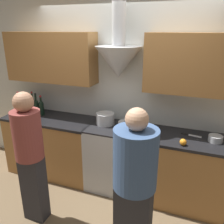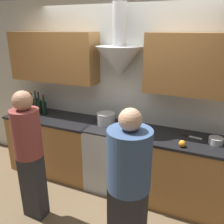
% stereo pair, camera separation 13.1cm
% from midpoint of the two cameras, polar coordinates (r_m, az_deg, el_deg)
% --- Properties ---
extents(ground_plane, '(12.00, 12.00, 0.00)m').
position_cam_midpoint_polar(ground_plane, '(3.43, -2.73, -20.24)').
color(ground_plane, brown).
extents(wall_back, '(8.40, 0.61, 2.60)m').
position_cam_midpoint_polar(wall_back, '(3.30, 0.38, 7.01)').
color(wall_back, silver).
rests_on(wall_back, ground_plane).
extents(counter_left, '(1.39, 0.62, 0.93)m').
position_cam_midpoint_polar(counter_left, '(3.88, -15.09, -7.67)').
color(counter_left, '#9E6B38').
rests_on(counter_left, ground_plane).
extents(counter_right, '(1.13, 0.62, 0.93)m').
position_cam_midpoint_polar(counter_right, '(3.26, 15.03, -13.31)').
color(counter_right, '#9E6B38').
rests_on(counter_right, ground_plane).
extents(stove_range, '(0.72, 0.60, 0.93)m').
position_cam_midpoint_polar(stove_range, '(3.43, -0.50, -10.73)').
color(stove_range, '#B7BABC').
rests_on(stove_range, ground_plane).
extents(wine_bottle_0, '(0.07, 0.07, 0.33)m').
position_cam_midpoint_polar(wine_bottle_0, '(4.08, -22.33, 1.91)').
color(wine_bottle_0, black).
rests_on(wine_bottle_0, counter_left).
extents(wine_bottle_1, '(0.07, 0.07, 0.34)m').
position_cam_midpoint_polar(wine_bottle_1, '(4.01, -21.48, 1.80)').
color(wine_bottle_1, black).
rests_on(wine_bottle_1, counter_left).
extents(wine_bottle_2, '(0.07, 0.07, 0.33)m').
position_cam_midpoint_polar(wine_bottle_2, '(3.97, -20.33, 1.59)').
color(wine_bottle_2, black).
rests_on(wine_bottle_2, counter_left).
extents(wine_bottle_3, '(0.07, 0.07, 0.35)m').
position_cam_midpoint_polar(wine_bottle_3, '(3.91, -19.41, 1.63)').
color(wine_bottle_3, black).
rests_on(wine_bottle_3, counter_left).
extents(wine_bottle_4, '(0.07, 0.07, 0.34)m').
position_cam_midpoint_polar(wine_bottle_4, '(3.85, -18.65, 1.30)').
color(wine_bottle_4, black).
rests_on(wine_bottle_4, counter_left).
extents(wine_bottle_5, '(0.08, 0.08, 0.31)m').
position_cam_midpoint_polar(wine_bottle_5, '(3.80, -17.58, 1.09)').
color(wine_bottle_5, black).
rests_on(wine_bottle_5, counter_left).
extents(stock_pot, '(0.25, 0.25, 0.16)m').
position_cam_midpoint_polar(stock_pot, '(3.30, -2.78, -1.62)').
color(stock_pot, '#B7BABC').
rests_on(stock_pot, stove_range).
extents(mixing_bowl, '(0.25, 0.25, 0.08)m').
position_cam_midpoint_polar(mixing_bowl, '(3.20, 2.52, -3.03)').
color(mixing_bowl, '#B7BABC').
rests_on(mixing_bowl, stove_range).
extents(orange_fruit, '(0.08, 0.08, 0.08)m').
position_cam_midpoint_polar(orange_fruit, '(2.82, 15.46, -7.01)').
color(orange_fruit, orange).
rests_on(orange_fruit, counter_right).
extents(saucepan, '(0.16, 0.16, 0.08)m').
position_cam_midpoint_polar(saucepan, '(3.03, 22.51, -5.95)').
color(saucepan, '#B7BABC').
rests_on(saucepan, counter_right).
extents(chefs_knife, '(0.25, 0.06, 0.01)m').
position_cam_midpoint_polar(chefs_knife, '(3.11, 17.39, -5.38)').
color(chefs_knife, silver).
rests_on(chefs_knife, counter_right).
extents(person_foreground_left, '(0.31, 0.31, 1.58)m').
position_cam_midpoint_polar(person_foreground_left, '(2.85, -20.44, -9.21)').
color(person_foreground_left, '#28282D').
rests_on(person_foreground_left, ground_plane).
extents(person_foreground_right, '(0.38, 0.38, 1.61)m').
position_cam_midpoint_polar(person_foreground_right, '(2.17, 3.58, -17.70)').
color(person_foreground_right, '#28282D').
rests_on(person_foreground_right, ground_plane).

